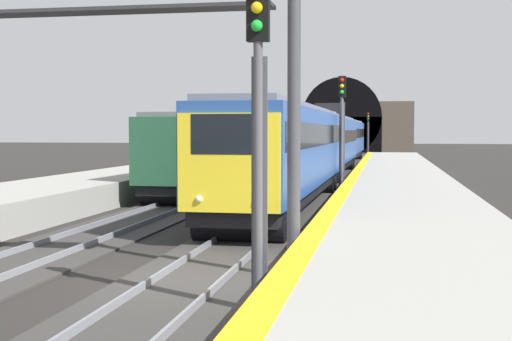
{
  "coord_description": "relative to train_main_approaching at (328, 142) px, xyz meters",
  "views": [
    {
      "loc": [
        -14.39,
        -3.97,
        3.21
      ],
      "look_at": [
        11.09,
        0.7,
        1.73
      ],
      "focal_mm": 49.62,
      "sensor_mm": 36.0,
      "label": 1
    }
  ],
  "objects": [
    {
      "name": "platform_right_edge_strip",
      "position": [
        -35.34,
        -2.52,
        -1.34
      ],
      "size": [
        112.0,
        0.5,
        0.01
      ],
      "primitive_type": "cube",
      "color": "yellow",
      "rests_on": "platform_right"
    },
    {
      "name": "ground_plane",
      "position": [
        -35.34,
        -0.0,
        -2.4
      ],
      "size": [
        320.0,
        320.0,
        0.0
      ],
      "primitive_type": "plane",
      "color": "#282623"
    },
    {
      "name": "railway_signal_mid",
      "position": [
        -14.17,
        -1.82,
        1.13
      ],
      "size": [
        0.39,
        0.38,
        5.91
      ],
      "rotation": [
        0.0,
        0.0,
        3.14
      ],
      "color": "#4C4C54",
      "rests_on": "ground_plane"
    },
    {
      "name": "railway_signal_far",
      "position": [
        39.81,
        -1.82,
        0.9
      ],
      "size": [
        0.39,
        0.38,
        5.47
      ],
      "rotation": [
        0.0,
        0.0,
        3.14
      ],
      "color": "#38383D",
      "rests_on": "ground_plane"
    },
    {
      "name": "tunnel_portal",
      "position": [
        54.27,
        2.31,
        1.33
      ],
      "size": [
        2.16,
        20.57,
        11.52
      ],
      "color": "#51473D",
      "rests_on": "ground_plane"
    },
    {
      "name": "railway_signal_near",
      "position": [
        -37.79,
        -1.82,
        1.06
      ],
      "size": [
        0.39,
        0.38,
        5.76
      ],
      "rotation": [
        0.0,
        0.0,
        3.14
      ],
      "color": "#4C4C54",
      "rests_on": "ground_plane"
    },
    {
      "name": "overhead_signal_gantry",
      "position": [
        -34.91,
        2.31,
        2.67
      ],
      "size": [
        0.7,
        9.04,
        6.63
      ],
      "color": "#3F3F47",
      "rests_on": "ground_plane"
    },
    {
      "name": "platform_right",
      "position": [
        -35.34,
        -4.62,
        -1.87
      ],
      "size": [
        112.0,
        4.71,
        1.06
      ],
      "primitive_type": "cube",
      "color": "#9E9B93",
      "rests_on": "ground_plane"
    },
    {
      "name": "train_main_approaching",
      "position": [
        0.0,
        0.0,
        0.0
      ],
      "size": [
        63.1,
        3.13,
        5.1
      ],
      "rotation": [
        0.0,
        0.0,
        3.13
      ],
      "color": "#264C99",
      "rests_on": "ground_plane"
    },
    {
      "name": "train_adjacent_platform",
      "position": [
        -2.06,
        4.62,
        -0.15
      ],
      "size": [
        40.65,
        3.37,
        3.96
      ],
      "rotation": [
        0.0,
        0.0,
        -0.03
      ],
      "color": "#235638",
      "rests_on": "ground_plane"
    },
    {
      "name": "track_main_line",
      "position": [
        -35.34,
        -0.0,
        -2.36
      ],
      "size": [
        160.0,
        3.1,
        0.21
      ],
      "color": "#383533",
      "rests_on": "ground_plane"
    }
  ]
}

